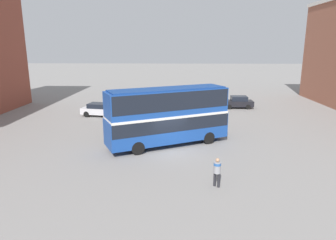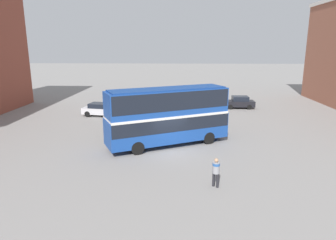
{
  "view_description": "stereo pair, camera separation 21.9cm",
  "coord_description": "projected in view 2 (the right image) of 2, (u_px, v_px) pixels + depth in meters",
  "views": [
    {
      "loc": [
        0.43,
        -22.13,
        7.97
      ],
      "look_at": [
        -0.33,
        1.44,
        2.13
      ],
      "focal_mm": 32.0,
      "sensor_mm": 36.0,
      "label": 1
    },
    {
      "loc": [
        0.65,
        -22.12,
        7.97
      ],
      "look_at": [
        -0.33,
        1.44,
        2.13
      ],
      "focal_mm": 32.0,
      "sensor_mm": 36.0,
      "label": 2
    }
  ],
  "objects": [
    {
      "name": "parked_car_kerb_far",
      "position": [
        239.0,
        102.0,
        39.27
      ],
      "size": [
        3.94,
        1.83,
        1.59
      ],
      "rotation": [
        0.0,
        0.0,
        3.14
      ],
      "color": "black",
      "rests_on": "ground_plane"
    },
    {
      "name": "ground_plane",
      "position": [
        171.0,
        151.0,
        23.39
      ],
      "size": [
        240.0,
        240.0,
        0.0
      ],
      "primitive_type": "plane",
      "color": "gray"
    },
    {
      "name": "parked_car_side_street",
      "position": [
        166.0,
        113.0,
        33.02
      ],
      "size": [
        4.53,
        2.37,
        1.44
      ],
      "rotation": [
        0.0,
        0.0,
        2.99
      ],
      "color": "slate",
      "rests_on": "ground_plane"
    },
    {
      "name": "pedestrian_foreground",
      "position": [
        216.0,
        170.0,
        17.19
      ],
      "size": [
        0.6,
        0.6,
        1.75
      ],
      "rotation": [
        0.0,
        0.0,
        4.07
      ],
      "color": "#232328",
      "rests_on": "ground_plane"
    },
    {
      "name": "parked_car_kerb_near",
      "position": [
        100.0,
        109.0,
        34.92
      ],
      "size": [
        4.3,
        2.53,
        1.51
      ],
      "rotation": [
        0.0,
        0.0,
        -0.18
      ],
      "color": "silver",
      "rests_on": "ground_plane"
    },
    {
      "name": "double_decker_bus",
      "position": [
        168.0,
        113.0,
        24.16
      ],
      "size": [
        10.11,
        6.73,
        4.73
      ],
      "rotation": [
        0.0,
        0.0,
        0.46
      ],
      "color": "#194293",
      "rests_on": "ground_plane"
    }
  ]
}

